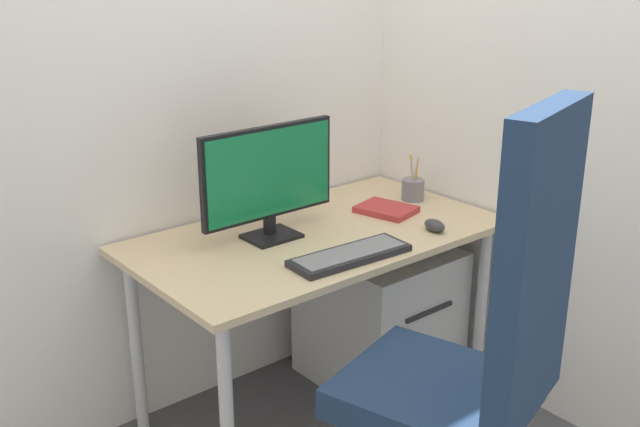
{
  "coord_description": "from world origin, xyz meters",
  "views": [
    {
      "loc": [
        -1.55,
        -1.9,
        1.65
      ],
      "look_at": [
        -0.04,
        -0.07,
        0.8
      ],
      "focal_mm": 42.72,
      "sensor_mm": 36.0,
      "label": 1
    }
  ],
  "objects_px": {
    "monitor": "(269,177)",
    "notebook": "(385,209)",
    "office_chair": "(481,344)",
    "filing_cabinet": "(379,313)",
    "pen_holder": "(413,189)",
    "mouse": "(435,225)",
    "keyboard": "(350,255)"
  },
  "relations": [
    {
      "from": "filing_cabinet",
      "to": "monitor",
      "type": "relative_size",
      "value": 1.07
    },
    {
      "from": "filing_cabinet",
      "to": "mouse",
      "type": "bearing_deg",
      "value": -92.03
    },
    {
      "from": "filing_cabinet",
      "to": "keyboard",
      "type": "xyz_separation_m",
      "value": [
        -0.4,
        -0.27,
        0.44
      ]
    },
    {
      "from": "keyboard",
      "to": "mouse",
      "type": "bearing_deg",
      "value": -0.41
    },
    {
      "from": "pen_holder",
      "to": "office_chair",
      "type": "bearing_deg",
      "value": -126.56
    },
    {
      "from": "filing_cabinet",
      "to": "monitor",
      "type": "xyz_separation_m",
      "value": [
        -0.48,
        0.04,
        0.64
      ]
    },
    {
      "from": "mouse",
      "to": "keyboard",
      "type": "bearing_deg",
      "value": -172.55
    },
    {
      "from": "mouse",
      "to": "pen_holder",
      "type": "bearing_deg",
      "value": 64.44
    },
    {
      "from": "monitor",
      "to": "pen_holder",
      "type": "xyz_separation_m",
      "value": [
        0.67,
        -0.03,
        -0.17
      ]
    },
    {
      "from": "office_chair",
      "to": "pen_holder",
      "type": "height_order",
      "value": "office_chair"
    },
    {
      "from": "filing_cabinet",
      "to": "mouse",
      "type": "distance_m",
      "value": 0.53
    },
    {
      "from": "pen_holder",
      "to": "notebook",
      "type": "height_order",
      "value": "pen_holder"
    },
    {
      "from": "office_chair",
      "to": "filing_cabinet",
      "type": "relative_size",
      "value": 2.39
    },
    {
      "from": "monitor",
      "to": "filing_cabinet",
      "type": "bearing_deg",
      "value": -5.26
    },
    {
      "from": "mouse",
      "to": "pen_holder",
      "type": "xyz_separation_m",
      "value": [
        0.19,
        0.29,
        0.02
      ]
    },
    {
      "from": "office_chair",
      "to": "pen_holder",
      "type": "relative_size",
      "value": 7.51
    },
    {
      "from": "office_chair",
      "to": "filing_cabinet",
      "type": "xyz_separation_m",
      "value": [
        0.46,
        0.85,
        -0.4
      ]
    },
    {
      "from": "monitor",
      "to": "notebook",
      "type": "height_order",
      "value": "monitor"
    },
    {
      "from": "notebook",
      "to": "pen_holder",
      "type": "bearing_deg",
      "value": -2.52
    },
    {
      "from": "mouse",
      "to": "pen_holder",
      "type": "distance_m",
      "value": 0.35
    },
    {
      "from": "filing_cabinet",
      "to": "mouse",
      "type": "height_order",
      "value": "mouse"
    },
    {
      "from": "keyboard",
      "to": "pen_holder",
      "type": "height_order",
      "value": "pen_holder"
    },
    {
      "from": "office_chair",
      "to": "keyboard",
      "type": "bearing_deg",
      "value": 83.85
    },
    {
      "from": "office_chair",
      "to": "pen_holder",
      "type": "bearing_deg",
      "value": 53.44
    },
    {
      "from": "monitor",
      "to": "pen_holder",
      "type": "bearing_deg",
      "value": -2.48
    },
    {
      "from": "monitor",
      "to": "notebook",
      "type": "bearing_deg",
      "value": -7.89
    },
    {
      "from": "monitor",
      "to": "mouse",
      "type": "distance_m",
      "value": 0.6
    },
    {
      "from": "filing_cabinet",
      "to": "notebook",
      "type": "distance_m",
      "value": 0.44
    },
    {
      "from": "keyboard",
      "to": "pen_holder",
      "type": "distance_m",
      "value": 0.65
    },
    {
      "from": "pen_holder",
      "to": "notebook",
      "type": "xyz_separation_m",
      "value": [
        -0.18,
        -0.04,
        -0.03
      ]
    },
    {
      "from": "office_chair",
      "to": "monitor",
      "type": "distance_m",
      "value": 0.93
    },
    {
      "from": "office_chair",
      "to": "keyboard",
      "type": "relative_size",
      "value": 3.17
    }
  ]
}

